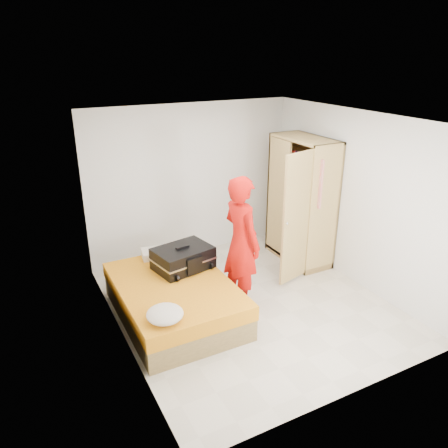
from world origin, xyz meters
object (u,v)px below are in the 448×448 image
bed (174,299)px  wardrobe (301,205)px  round_cushion (165,314)px  suitcase (183,258)px  person (241,243)px

bed → wardrobe: bearing=13.9°
round_cushion → suitcase: bearing=58.3°
person → round_cushion: size_ratio=4.40×
wardrobe → person: bearing=-154.3°
bed → suitcase: size_ratio=2.28×
bed → person: person is taller
round_cushion → wardrobe: bearing=25.4°
bed → person: size_ratio=1.08×
bed → round_cushion: size_ratio=4.73×
bed → wardrobe: size_ratio=0.96×
wardrobe → round_cushion: size_ratio=4.92×
bed → suitcase: 0.60m
wardrobe → suitcase: (-2.22, -0.28, -0.35)m
suitcase → round_cushion: size_ratio=2.07×
wardrobe → round_cushion: 3.24m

